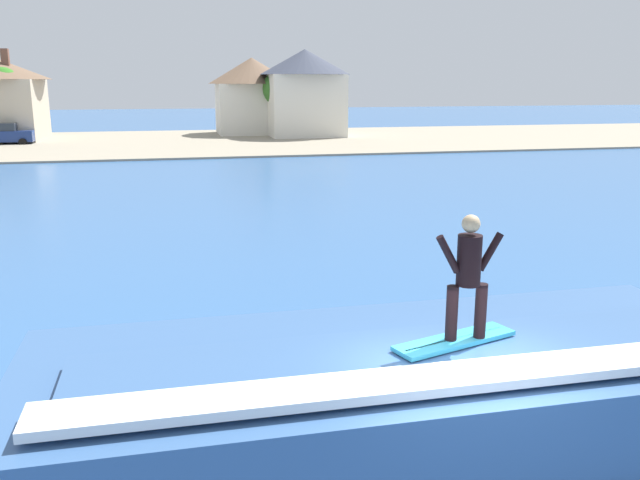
% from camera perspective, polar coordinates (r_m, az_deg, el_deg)
% --- Properties ---
extents(wave_crest, '(10.31, 3.86, 1.73)m').
position_cam_1_polar(wave_crest, '(9.65, 6.73, -13.40)').
color(wave_crest, '#375C8F').
rests_on(wave_crest, ground_plane).
extents(surfboard, '(1.87, 0.98, 0.06)m').
position_cam_1_polar(surfboard, '(9.22, 11.50, -8.45)').
color(surfboard, '#33A5CC').
rests_on(surfboard, wave_crest).
extents(surfer, '(0.94, 0.32, 1.70)m').
position_cam_1_polar(surfer, '(8.94, 12.64, -2.63)').
color(surfer, black).
rests_on(surfer, surfboard).
extents(shoreline_bank, '(120.00, 26.74, 0.14)m').
position_cam_1_polar(shoreline_bank, '(59.82, -9.65, 8.36)').
color(shoreline_bank, gray).
rests_on(shoreline_bank, ground_plane).
extents(car_near_shore, '(4.36, 2.18, 1.86)m').
position_cam_1_polar(car_near_shore, '(61.62, -25.44, 8.22)').
color(car_near_shore, navy).
rests_on(car_near_shore, ground_plane).
extents(car_far_shore, '(3.85, 2.06, 1.86)m').
position_cam_1_polar(car_far_shore, '(63.32, -2.46, 9.59)').
color(car_far_shore, black).
rests_on(car_far_shore, ground_plane).
extents(house_gabled_white, '(8.46, 8.46, 8.13)m').
position_cam_1_polar(house_gabled_white, '(63.86, -1.30, 12.90)').
color(house_gabled_white, silver).
rests_on(house_gabled_white, ground_plane).
extents(house_small_cottage, '(8.52, 8.52, 7.48)m').
position_cam_1_polar(house_small_cottage, '(67.25, -5.85, 12.54)').
color(house_small_cottage, silver).
rests_on(house_small_cottage, ground_plane).
extents(tree_tall_bare, '(2.96, 2.96, 6.40)m').
position_cam_1_polar(tree_tall_bare, '(63.57, -25.56, 11.89)').
color(tree_tall_bare, brown).
rests_on(tree_tall_bare, ground_plane).
extents(tree_short_bushy, '(3.49, 3.49, 6.30)m').
position_cam_1_polar(tree_short_bushy, '(64.16, -3.37, 12.83)').
color(tree_short_bushy, brown).
rests_on(tree_short_bushy, ground_plane).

